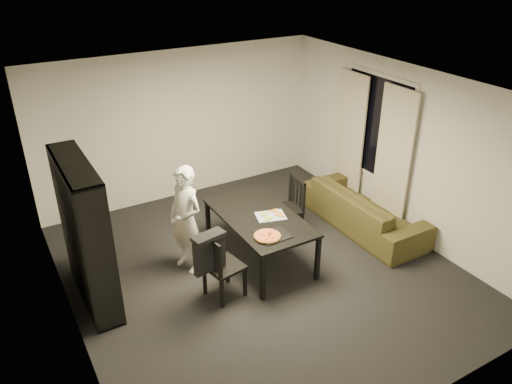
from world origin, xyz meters
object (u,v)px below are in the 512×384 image
bookshelf (85,233)px  chair_left (218,263)px  pepperoni_pizza (267,236)px  sofa (364,209)px  dining_table (260,220)px  person (186,220)px  chair_right (291,203)px  baking_tray (274,236)px

bookshelf → chair_left: 1.68m
pepperoni_pizza → sofa: 2.19m
dining_table → person: (-0.97, 0.33, 0.12)m
bookshelf → sofa: bearing=-5.6°
chair_right → pepperoni_pizza: chair_right is taller
bookshelf → pepperoni_pizza: bookshelf is taller
pepperoni_pizza → sofa: pepperoni_pizza is taller
chair_left → baking_tray: (0.79, -0.05, 0.19)m
dining_table → chair_right: (0.77, 0.36, -0.11)m
chair_left → pepperoni_pizza: bearing=-103.9°
pepperoni_pizza → chair_left: bearing=176.4°
person → pepperoni_pizza: bearing=22.1°
person → pepperoni_pizza: person is taller
chair_left → baking_tray: 0.81m
baking_tray → pepperoni_pizza: bearing=173.8°
baking_tray → dining_table: bearing=79.4°
chair_right → person: person is taller
chair_left → pepperoni_pizza: size_ratio=2.68×
chair_left → person: bearing=-5.0°
chair_right → dining_table: bearing=-62.5°
pepperoni_pizza → sofa: (2.10, 0.48, -0.42)m
pepperoni_pizza → person: bearing=131.6°
chair_left → chair_right: chair_right is taller
bookshelf → baking_tray: 2.37m
chair_left → sofa: bearing=-91.4°
baking_tray → chair_left: bearing=176.1°
bookshelf → person: (1.31, -0.02, -0.17)m
chair_left → sofa: chair_left is taller
baking_tray → person: bearing=134.7°
baking_tray → pepperoni_pizza: 0.10m
chair_right → pepperoni_pizza: size_ratio=2.72×
pepperoni_pizza → dining_table: bearing=69.7°
dining_table → chair_right: bearing=25.1°
person → dining_table: bearing=51.8°
dining_table → chair_right: chair_right is taller
chair_right → sofa: 1.23m
bookshelf → person: size_ratio=1.23×
bookshelf → pepperoni_pizza: (2.08, -0.89, -0.21)m
person → baking_tray: 1.23m
bookshelf → chair_right: size_ratio=2.00×
dining_table → baking_tray: baking_tray is taller
chair_left → person: size_ratio=0.61×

